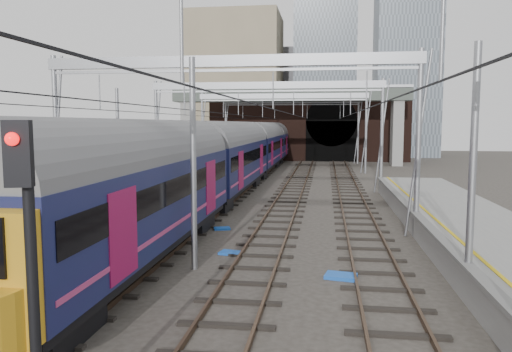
# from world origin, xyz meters

# --- Properties ---
(ground) EXTENTS (160.00, 160.00, 0.00)m
(ground) POSITION_xyz_m (0.00, 0.00, 0.00)
(ground) COLOR #38332D
(ground) RESTS_ON ground
(tracks) EXTENTS (14.40, 80.00, 0.22)m
(tracks) POSITION_xyz_m (0.00, 15.00, 0.02)
(tracks) COLOR #4C3828
(tracks) RESTS_ON ground
(overhead_line) EXTENTS (16.80, 80.00, 8.00)m
(overhead_line) POSITION_xyz_m (0.00, 21.49, 6.57)
(overhead_line) COLOR gray
(overhead_line) RESTS_ON ground
(retaining_wall) EXTENTS (28.00, 2.75, 9.00)m
(retaining_wall) POSITION_xyz_m (1.40, 51.93, 4.33)
(retaining_wall) COLOR black
(retaining_wall) RESTS_ON ground
(overbridge) EXTENTS (28.00, 3.00, 9.25)m
(overbridge) POSITION_xyz_m (0.00, 46.00, 7.27)
(overbridge) COLOR gray
(overbridge) RESTS_ON ground
(city_skyline) EXTENTS (37.50, 27.50, 60.00)m
(city_skyline) POSITION_xyz_m (2.73, 70.48, 17.09)
(city_skyline) COLOR tan
(city_skyline) RESTS_ON ground
(train_main) EXTENTS (2.95, 68.08, 5.02)m
(train_main) POSITION_xyz_m (-2.00, 27.55, 2.58)
(train_main) COLOR black
(train_main) RESTS_ON ground
(train_second) EXTENTS (2.71, 47.03, 4.69)m
(train_second) POSITION_xyz_m (-6.00, 38.56, 2.43)
(train_second) COLOR black
(train_second) RESTS_ON ground
(signal_near_centre) EXTENTS (0.38, 0.47, 4.91)m
(signal_near_centre) POSITION_xyz_m (0.26, -7.67, 3.09)
(signal_near_centre) COLOR black
(signal_near_centre) RESTS_ON ground
(equip_cover_a) EXTENTS (0.90, 0.73, 0.09)m
(equip_cover_a) POSITION_xyz_m (0.84, 4.06, 0.05)
(equip_cover_a) COLOR blue
(equip_cover_a) RESTS_ON ground
(equip_cover_b) EXTENTS (0.86, 0.72, 0.09)m
(equip_cover_b) POSITION_xyz_m (-0.38, 8.31, 0.04)
(equip_cover_b) COLOR blue
(equip_cover_b) RESTS_ON ground
(equip_cover_c) EXTENTS (1.08, 0.86, 0.11)m
(equip_cover_c) POSITION_xyz_m (4.85, 1.69, 0.06)
(equip_cover_c) COLOR blue
(equip_cover_c) RESTS_ON ground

